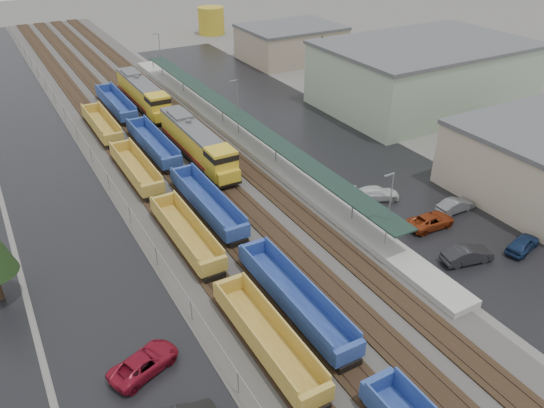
{
  "coord_description": "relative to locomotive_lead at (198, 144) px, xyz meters",
  "views": [
    {
      "loc": [
        -19.34,
        -9.71,
        28.43
      ],
      "look_at": [
        2.95,
        29.43,
        2.0
      ],
      "focal_mm": 35.0,
      "sensor_mm": 36.0,
      "label": 1
    }
  ],
  "objects": [
    {
      "name": "ballast_strip",
      "position": [
        -2.0,
        14.08,
        -2.29
      ],
      "size": [
        20.0,
        160.0,
        0.08
      ],
      "primitive_type": "cube",
      "color": "#302D2B",
      "rests_on": "ground"
    },
    {
      "name": "trackbed",
      "position": [
        -2.0,
        14.08,
        -2.17
      ],
      "size": [
        14.6,
        160.0,
        0.22
      ],
      "color": "black",
      "rests_on": "ground"
    },
    {
      "name": "west_parking_lot",
      "position": [
        -17.0,
        14.08,
        -2.32
      ],
      "size": [
        10.0,
        160.0,
        0.02
      ],
      "primitive_type": "cube",
      "color": "black",
      "rests_on": "ground"
    },
    {
      "name": "east_commuter_lot",
      "position": [
        17.0,
        4.08,
        -2.32
      ],
      "size": [
        16.0,
        100.0,
        0.02
      ],
      "primitive_type": "cube",
      "color": "black",
      "rests_on": "ground"
    },
    {
      "name": "station_platform",
      "position": [
        7.5,
        4.09,
        -1.59
      ],
      "size": [
        3.0,
        80.0,
        8.0
      ],
      "color": "#9E9B93",
      "rests_on": "ground"
    },
    {
      "name": "chainlink_fence",
      "position": [
        -11.5,
        12.52,
        -0.72
      ],
      "size": [
        0.08,
        160.04,
        2.02
      ],
      "color": "gray",
      "rests_on": "ground"
    },
    {
      "name": "industrial_buildings",
      "position": [
        35.76,
        -0.07,
        1.92
      ],
      "size": [
        32.52,
        75.3,
        9.5
      ],
      "color": "tan",
      "rests_on": "ground"
    },
    {
      "name": "tree_east",
      "position": [
        26.0,
        12.08,
        4.15
      ],
      "size": [
        4.4,
        4.4,
        10.0
      ],
      "color": "#332316",
      "rests_on": "ground"
    },
    {
      "name": "locomotive_lead",
      "position": [
        0.0,
        0.0,
        0.0
      ],
      "size": [
        2.91,
        19.19,
        4.34
      ],
      "color": "black",
      "rests_on": "ground"
    },
    {
      "name": "locomotive_trail",
      "position": [
        0.0,
        21.0,
        0.0
      ],
      "size": [
        2.91,
        19.19,
        4.34
      ],
      "color": "black",
      "rests_on": "ground"
    },
    {
      "name": "well_string_yellow",
      "position": [
        -8.0,
        -23.77,
        -1.19
      ],
      "size": [
        2.55,
        90.45,
        2.26
      ],
      "color": "#A9842F",
      "rests_on": "ground"
    },
    {
      "name": "well_string_blue",
      "position": [
        -4.0,
        -20.23,
        -1.18
      ],
      "size": [
        2.55,
        99.8,
        2.26
      ],
      "color": "navy",
      "rests_on": "ground"
    },
    {
      "name": "storage_tank",
      "position": [
        29.48,
        62.08,
        0.68
      ],
      "size": [
        6.02,
        6.02,
        6.02
      ],
      "primitive_type": "cylinder",
      "color": "gold",
      "rests_on": "ground"
    },
    {
      "name": "parked_car_west_c",
      "position": [
        -16.23,
        -28.93,
        -1.62
      ],
      "size": [
        4.0,
        5.58,
        1.41
      ],
      "primitive_type": "imported",
      "rotation": [
        0.0,
        0.0,
        1.94
      ],
      "color": "maroon",
      "rests_on": "ground"
    },
    {
      "name": "parked_car_east_a",
      "position": [
        12.66,
        -30.99,
        -1.55
      ],
      "size": [
        2.62,
        4.96,
        1.55
      ],
      "primitive_type": "imported",
      "rotation": [
        0.0,
        0.0,
        1.35
      ],
      "color": "black",
      "rests_on": "ground"
    },
    {
      "name": "parked_car_east_b",
      "position": [
        13.97,
        -25.12,
        -1.63
      ],
      "size": [
        2.49,
        5.07,
        1.39
      ],
      "primitive_type": "imported",
      "rotation": [
        0.0,
        0.0,
        1.53
      ],
      "color": "maroon",
      "rests_on": "ground"
    },
    {
      "name": "parked_car_east_c",
      "position": [
        12.9,
        -18.18,
        -1.62
      ],
      "size": [
        3.75,
        5.25,
        1.41
      ],
      "primitive_type": "imported",
      "rotation": [
        0.0,
        0.0,
        1.16
      ],
      "color": "silver",
      "rests_on": "ground"
    },
    {
      "name": "parked_car_east_d",
      "position": [
        18.44,
        -32.26,
        -1.61
      ],
      "size": [
        2.66,
        4.52,
        1.44
      ],
      "primitive_type": "imported",
      "rotation": [
        0.0,
        0.0,
        1.81
      ],
      "color": "#14274B",
      "rests_on": "ground"
    },
    {
      "name": "parked_car_east_e",
      "position": [
        18.33,
        -24.18,
        -1.63
      ],
      "size": [
        1.53,
        4.26,
        1.4
      ],
      "primitive_type": "imported",
      "rotation": [
        0.0,
        0.0,
        1.56
      ],
      "color": "#5B5D60",
      "rests_on": "ground"
    }
  ]
}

